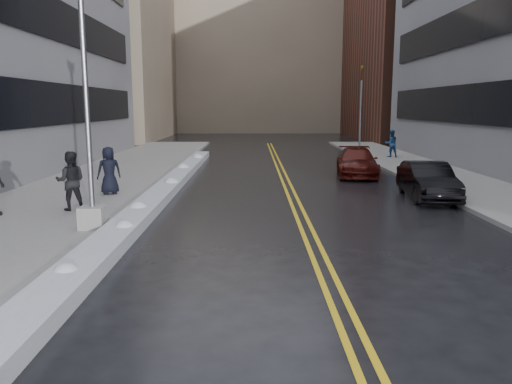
{
  "coord_description": "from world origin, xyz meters",
  "views": [
    {
      "loc": [
        1.0,
        -11.09,
        3.39
      ],
      "look_at": [
        1.07,
        1.05,
        1.3
      ],
      "focal_mm": 35.0,
      "sensor_mm": 36.0,
      "label": 1
    }
  ],
  "objects_px": {
    "lamppost": "(89,140)",
    "car_maroon": "(357,162)",
    "pedestrian_b": "(71,181)",
    "pedestrian_east": "(391,144)",
    "fire_hydrant": "(440,174)",
    "traffic_signal": "(361,106)",
    "car_black": "(428,181)",
    "pedestrian_c": "(109,170)"
  },
  "relations": [
    {
      "from": "traffic_signal",
      "to": "lamppost",
      "type": "bearing_deg",
      "value": -118.21
    },
    {
      "from": "traffic_signal",
      "to": "pedestrian_c",
      "type": "height_order",
      "value": "traffic_signal"
    },
    {
      "from": "traffic_signal",
      "to": "pedestrian_c",
      "type": "distance_m",
      "value": 21.19
    },
    {
      "from": "pedestrian_c",
      "to": "fire_hydrant",
      "type": "bearing_deg",
      "value": 165.2
    },
    {
      "from": "pedestrian_b",
      "to": "car_black",
      "type": "height_order",
      "value": "pedestrian_b"
    },
    {
      "from": "fire_hydrant",
      "to": "pedestrian_east",
      "type": "xyz_separation_m",
      "value": [
        0.92,
        11.04,
        0.47
      ]
    },
    {
      "from": "fire_hydrant",
      "to": "car_black",
      "type": "xyz_separation_m",
      "value": [
        -1.57,
        -2.99,
        0.13
      ]
    },
    {
      "from": "lamppost",
      "to": "car_maroon",
      "type": "xyz_separation_m",
      "value": [
        9.42,
        11.31,
        -1.86
      ]
    },
    {
      "from": "pedestrian_b",
      "to": "car_black",
      "type": "distance_m",
      "value": 12.44
    },
    {
      "from": "pedestrian_c",
      "to": "pedestrian_b",
      "type": "bearing_deg",
      "value": 56.64
    },
    {
      "from": "fire_hydrant",
      "to": "pedestrian_b",
      "type": "distance_m",
      "value": 14.83
    },
    {
      "from": "car_maroon",
      "to": "traffic_signal",
      "type": "bearing_deg",
      "value": 84.72
    },
    {
      "from": "fire_hydrant",
      "to": "car_maroon",
      "type": "height_order",
      "value": "car_maroon"
    },
    {
      "from": "pedestrian_b",
      "to": "pedestrian_east",
      "type": "relative_size",
      "value": 1.08
    },
    {
      "from": "lamppost",
      "to": "car_black",
      "type": "relative_size",
      "value": 1.84
    },
    {
      "from": "fire_hydrant",
      "to": "traffic_signal",
      "type": "xyz_separation_m",
      "value": [
        -0.5,
        14.0,
        2.85
      ]
    },
    {
      "from": "car_black",
      "to": "pedestrian_b",
      "type": "bearing_deg",
      "value": -163.68
    },
    {
      "from": "pedestrian_b",
      "to": "pedestrian_east",
      "type": "bearing_deg",
      "value": -144.8
    },
    {
      "from": "fire_hydrant",
      "to": "pedestrian_east",
      "type": "relative_size",
      "value": 0.42
    },
    {
      "from": "lamppost",
      "to": "fire_hydrant",
      "type": "xyz_separation_m",
      "value": [
        12.3,
        8.0,
        -1.98
      ]
    },
    {
      "from": "fire_hydrant",
      "to": "pedestrian_b",
      "type": "xyz_separation_m",
      "value": [
        -13.72,
        -5.6,
        0.53
      ]
    },
    {
      "from": "lamppost",
      "to": "pedestrian_b",
      "type": "relative_size",
      "value": 4.1
    },
    {
      "from": "lamppost",
      "to": "fire_hydrant",
      "type": "distance_m",
      "value": 14.81
    },
    {
      "from": "lamppost",
      "to": "fire_hydrant",
      "type": "height_order",
      "value": "lamppost"
    },
    {
      "from": "pedestrian_b",
      "to": "car_black",
      "type": "xyz_separation_m",
      "value": [
        12.15,
        2.61,
        -0.4
      ]
    },
    {
      "from": "pedestrian_c",
      "to": "car_maroon",
      "type": "relative_size",
      "value": 0.38
    },
    {
      "from": "fire_hydrant",
      "to": "traffic_signal",
      "type": "height_order",
      "value": "traffic_signal"
    },
    {
      "from": "lamppost",
      "to": "fire_hydrant",
      "type": "bearing_deg",
      "value": 33.04
    },
    {
      "from": "pedestrian_east",
      "to": "car_maroon",
      "type": "height_order",
      "value": "pedestrian_east"
    },
    {
      "from": "car_black",
      "to": "traffic_signal",
      "type": "bearing_deg",
      "value": 90.6
    },
    {
      "from": "lamppost",
      "to": "traffic_signal",
      "type": "xyz_separation_m",
      "value": [
        11.8,
        22.0,
        0.87
      ]
    },
    {
      "from": "pedestrian_b",
      "to": "car_black",
      "type": "relative_size",
      "value": 0.45
    },
    {
      "from": "lamppost",
      "to": "traffic_signal",
      "type": "height_order",
      "value": "lamppost"
    },
    {
      "from": "traffic_signal",
      "to": "pedestrian_b",
      "type": "distance_m",
      "value": 23.76
    },
    {
      "from": "pedestrian_c",
      "to": "car_black",
      "type": "xyz_separation_m",
      "value": [
        11.78,
        -0.3,
        -0.36
      ]
    },
    {
      "from": "traffic_signal",
      "to": "pedestrian_b",
      "type": "relative_size",
      "value": 3.22
    },
    {
      "from": "fire_hydrant",
      "to": "traffic_signal",
      "type": "relative_size",
      "value": 0.12
    },
    {
      "from": "lamppost",
      "to": "pedestrian_c",
      "type": "distance_m",
      "value": 5.62
    },
    {
      "from": "pedestrian_b",
      "to": "pedestrian_c",
      "type": "bearing_deg",
      "value": -110.66
    },
    {
      "from": "traffic_signal",
      "to": "pedestrian_east",
      "type": "height_order",
      "value": "traffic_signal"
    },
    {
      "from": "car_maroon",
      "to": "lamppost",
      "type": "bearing_deg",
      "value": -122.54
    },
    {
      "from": "pedestrian_c",
      "to": "car_maroon",
      "type": "height_order",
      "value": "pedestrian_c"
    }
  ]
}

